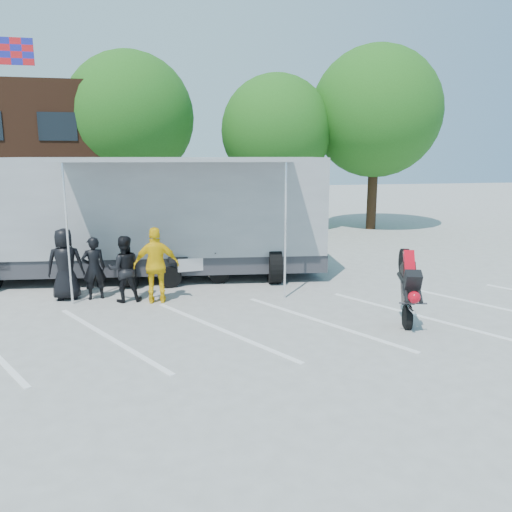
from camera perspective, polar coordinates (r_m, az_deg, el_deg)
name	(u,v)px	position (r m, az deg, el deg)	size (l,w,h in m)	color
ground	(217,347)	(10.33, -4.42, -10.30)	(100.00, 100.00, 0.00)	#A5A59F
parking_bay_lines	(212,330)	(11.26, -5.11, -8.40)	(18.00, 5.00, 0.01)	white
flagpole	(0,119)	(20.18, -27.22, 13.80)	(1.61, 0.12, 8.00)	white
tree_left	(130,117)	(25.58, -14.20, 15.13)	(6.12, 6.12, 8.64)	#382314
tree_mid	(276,131)	(25.31, 2.33, 14.09)	(5.44, 5.44, 7.68)	#382314
tree_right	(376,112)	(26.58, 13.54, 15.69)	(6.46, 6.46, 9.12)	#382314
transporter_truck	(154,277)	(16.23, -11.63, -2.34)	(11.75, 5.66, 3.74)	#93979B
parked_motorcycle	(195,285)	(14.98, -6.95, -3.36)	(0.71, 2.12, 1.11)	#B8B8BD
stunt_bike_rider	(402,319)	(12.39, 16.31, -6.97)	(0.76, 1.61, 1.89)	black
spectator_leather_a	(65,264)	(14.21, -20.97, -0.87)	(0.95, 0.62, 1.93)	black
spectator_leather_b	(94,268)	(14.01, -18.04, -1.33)	(0.62, 0.41, 1.70)	black
spectator_leather_c	(124,269)	(13.54, -14.84, -1.44)	(0.86, 0.67, 1.76)	black
spectator_hivis	(157,265)	(13.22, -11.30, -1.06)	(1.17, 0.49, 2.00)	yellow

